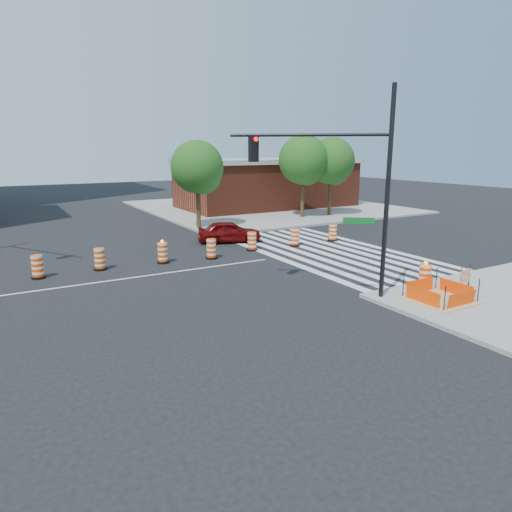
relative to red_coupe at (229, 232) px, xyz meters
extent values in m
plane|color=black|center=(-7.42, -4.88, -0.65)|extent=(120.00, 120.00, 0.00)
cube|color=gray|center=(10.58, 13.12, -0.57)|extent=(22.00, 22.00, 0.15)
cube|color=silver|center=(0.38, -4.88, -0.64)|extent=(0.45, 13.50, 0.01)
cube|color=silver|center=(1.28, -4.88, -0.64)|extent=(0.45, 13.50, 0.01)
cube|color=silver|center=(2.18, -4.88, -0.64)|extent=(0.45, 13.50, 0.01)
cube|color=silver|center=(3.08, -4.88, -0.64)|extent=(0.45, 13.50, 0.01)
cube|color=silver|center=(3.98, -4.88, -0.64)|extent=(0.45, 13.50, 0.01)
cube|color=silver|center=(4.88, -4.88, -0.64)|extent=(0.45, 13.50, 0.01)
cube|color=silver|center=(5.78, -4.88, -0.64)|extent=(0.45, 13.50, 0.01)
cube|color=silver|center=(6.68, -4.88, -0.64)|extent=(0.45, 13.50, 0.01)
cube|color=silver|center=(-7.42, -4.88, -0.64)|extent=(14.00, 0.12, 0.01)
cube|color=tan|center=(1.58, -13.88, -0.47)|extent=(2.20, 2.20, 0.05)
cube|color=#FF4205|center=(1.58, -14.78, -0.22)|extent=(1.44, 0.02, 0.55)
cube|color=#FF4205|center=(1.58, -12.98, -0.22)|extent=(1.44, 0.02, 0.55)
cube|color=#FF4205|center=(0.68, -13.88, -0.22)|extent=(0.02, 1.44, 0.55)
cube|color=#FF4205|center=(2.48, -13.88, -0.22)|extent=(0.02, 1.44, 0.55)
cylinder|color=black|center=(0.68, -14.78, -0.05)|extent=(0.04, 0.04, 0.90)
cylinder|color=black|center=(2.48, -14.78, -0.05)|extent=(0.04, 0.04, 0.90)
cylinder|color=black|center=(0.68, -12.98, -0.05)|extent=(0.04, 0.04, 0.90)
cylinder|color=black|center=(2.48, -12.98, -0.05)|extent=(0.04, 0.04, 0.90)
cube|color=maroon|center=(10.58, 13.12, 1.45)|extent=(16.00, 8.00, 4.20)
cube|color=gray|center=(10.58, 13.12, 3.75)|extent=(16.50, 8.50, 0.40)
imported|color=#600808|center=(0.00, 0.00, 0.00)|extent=(4.09, 2.71, 1.29)
cylinder|color=black|center=(0.03, -12.52, 3.26)|extent=(0.17, 0.17, 7.52)
cylinder|color=black|center=(-2.17, -10.76, 5.33)|extent=(4.48, 3.60, 0.11)
cube|color=black|center=(-3.72, -9.53, 4.86)|extent=(0.30, 0.26, 0.94)
sphere|color=#FF0C0C|center=(-3.72, -9.71, 5.19)|extent=(0.17, 0.17, 0.17)
cube|color=#0C591E|center=(-0.70, -11.93, 2.32)|extent=(0.91, 0.73, 0.23)
cylinder|color=black|center=(2.21, -12.65, -0.45)|extent=(0.57, 0.57, 0.09)
cylinder|color=#FF4705|center=(2.21, -12.65, 0.03)|extent=(0.46, 0.46, 0.90)
sphere|color=#FF990C|center=(2.21, -12.65, 0.55)|extent=(0.15, 0.15, 0.15)
cube|color=#FF4705|center=(3.60, -13.43, 0.14)|extent=(0.77, 0.17, 0.26)
cube|color=#FF4705|center=(3.60, -13.43, -0.15)|extent=(0.77, 0.17, 0.20)
cylinder|color=black|center=(3.26, -13.49, -0.04)|extent=(0.04, 0.04, 0.91)
cylinder|color=black|center=(3.94, -13.37, -0.04)|extent=(0.04, 0.04, 0.91)
cylinder|color=#382314|center=(0.14, 5.03, 1.27)|extent=(0.31, 0.31, 3.83)
sphere|color=#1C4F16|center=(0.14, 5.03, 3.66)|extent=(3.59, 3.59, 3.59)
sphere|color=#1C4F16|center=(0.63, 5.32, 3.06)|extent=(2.63, 2.63, 2.63)
sphere|color=#1C4F16|center=(-0.25, 4.84, 3.30)|extent=(2.39, 2.39, 2.39)
cylinder|color=#382314|center=(9.40, 5.65, 1.43)|extent=(0.30, 0.30, 4.15)
sphere|color=#1C4F16|center=(9.40, 5.65, 4.03)|extent=(3.89, 3.89, 3.89)
sphere|color=#1C4F16|center=(9.87, 5.94, 3.38)|extent=(2.86, 2.86, 2.86)
sphere|color=#1C4F16|center=(9.02, 5.46, 3.64)|extent=(2.60, 2.60, 2.60)
cylinder|color=#382314|center=(11.96, 5.39, 1.38)|extent=(0.28, 0.28, 4.05)
sphere|color=#1C4F16|center=(11.96, 5.39, 3.91)|extent=(3.80, 3.80, 3.80)
sphere|color=#1C4F16|center=(12.40, 5.65, 3.28)|extent=(2.78, 2.78, 2.78)
sphere|color=#1C4F16|center=(11.61, 5.21, 3.53)|extent=(2.53, 2.53, 2.53)
cylinder|color=black|center=(-10.76, -2.92, -0.60)|extent=(0.60, 0.60, 0.10)
cylinder|color=#FF4705|center=(-10.76, -2.92, -0.10)|extent=(0.48, 0.48, 0.95)
cylinder|color=black|center=(-8.12, -2.79, -0.60)|extent=(0.60, 0.60, 0.10)
cylinder|color=#FF4705|center=(-8.12, -2.79, -0.10)|extent=(0.48, 0.48, 0.95)
cylinder|color=black|center=(-5.15, -2.98, -0.60)|extent=(0.60, 0.60, 0.10)
cylinder|color=#FF4705|center=(-5.15, -2.98, -0.10)|extent=(0.48, 0.48, 0.95)
sphere|color=#FF990C|center=(-5.15, -2.98, 0.45)|extent=(0.16, 0.16, 0.16)
cylinder|color=black|center=(-2.69, -3.33, -0.60)|extent=(0.60, 0.60, 0.10)
cylinder|color=#FF4705|center=(-2.69, -3.33, -0.10)|extent=(0.48, 0.48, 0.95)
cylinder|color=black|center=(0.06, -2.67, -0.60)|extent=(0.60, 0.60, 0.10)
cylinder|color=#FF4705|center=(0.06, -2.67, -0.10)|extent=(0.48, 0.48, 0.95)
cylinder|color=black|center=(2.78, -2.91, -0.60)|extent=(0.60, 0.60, 0.10)
cylinder|color=#FF4705|center=(2.78, -2.91, -0.10)|extent=(0.48, 0.48, 0.95)
cylinder|color=black|center=(5.67, -2.80, -0.60)|extent=(0.60, 0.60, 0.10)
cylinder|color=#FF4705|center=(5.67, -2.80, -0.10)|extent=(0.48, 0.48, 0.95)
camera|label=1|loc=(-12.05, -24.23, 4.86)|focal=32.00mm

